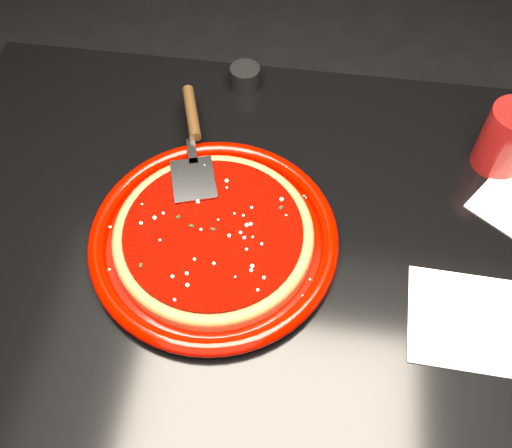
{
  "coord_description": "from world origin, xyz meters",
  "views": [
    {
      "loc": [
        0.02,
        -0.46,
        1.49
      ],
      "look_at": [
        -0.05,
        0.02,
        0.77
      ],
      "focal_mm": 40.0,
      "sensor_mm": 36.0,
      "label": 1
    }
  ],
  "objects": [
    {
      "name": "plate",
      "position": [
        -0.11,
        -0.01,
        0.76
      ],
      "size": [
        0.49,
        0.49,
        0.03
      ],
      "primitive_type": "cylinder",
      "rotation": [
        0.0,
        0.0,
        0.4
      ],
      "color": "#820500",
      "rests_on": "table"
    },
    {
      "name": "cup",
      "position": [
        0.33,
        0.22,
        0.81
      ],
      "size": [
        0.11,
        0.11,
        0.11
      ],
      "primitive_type": "cylinder",
      "rotation": [
        0.0,
        0.0,
        0.36
      ],
      "color": "maroon",
      "rests_on": "table"
    },
    {
      "name": "basil_flecks",
      "position": [
        -0.11,
        -0.01,
        0.79
      ],
      "size": [
        0.24,
        0.24,
        0.0
      ],
      "primitive_type": null,
      "color": "black",
      "rests_on": "plate"
    },
    {
      "name": "table",
      "position": [
        0.0,
        0.0,
        0.38
      ],
      "size": [
        1.2,
        0.8,
        0.75
      ],
      "primitive_type": "cube",
      "color": "black",
      "rests_on": "floor"
    },
    {
      "name": "parmesan_dusting",
      "position": [
        -0.11,
        -0.01,
        0.79
      ],
      "size": [
        0.26,
        0.26,
        0.01
      ],
      "primitive_type": null,
      "color": "beige",
      "rests_on": "plate"
    },
    {
      "name": "pizza_server",
      "position": [
        -0.17,
        0.15,
        0.8
      ],
      "size": [
        0.16,
        0.29,
        0.02
      ],
      "primitive_type": null,
      "rotation": [
        0.0,
        0.0,
        0.31
      ],
      "color": "#B4B6BB",
      "rests_on": "plate"
    },
    {
      "name": "pizza_sauce",
      "position": [
        -0.11,
        -0.01,
        0.78
      ],
      "size": [
        0.35,
        0.35,
        0.01
      ],
      "primitive_type": "cylinder",
      "rotation": [
        0.0,
        0.0,
        0.4
      ],
      "color": "#6E0500",
      "rests_on": "plate"
    },
    {
      "name": "pizza_crust_rim",
      "position": [
        -0.11,
        -0.01,
        0.78
      ],
      "size": [
        0.4,
        0.4,
        0.02
      ],
      "primitive_type": "torus",
      "rotation": [
        0.0,
        0.0,
        0.4
      ],
      "color": "brown",
      "rests_on": "plate"
    },
    {
      "name": "pizza_crust",
      "position": [
        -0.11,
        -0.01,
        0.77
      ],
      "size": [
        0.4,
        0.4,
        0.02
      ],
      "primitive_type": "cylinder",
      "rotation": [
        0.0,
        0.0,
        0.4
      ],
      "color": "brown",
      "rests_on": "plate"
    },
    {
      "name": "ramekin",
      "position": [
        -0.11,
        0.34,
        0.77
      ],
      "size": [
        0.06,
        0.06,
        0.04
      ],
      "primitive_type": "cylinder",
      "rotation": [
        0.0,
        0.0,
        0.15
      ],
      "color": "black",
      "rests_on": "table"
    },
    {
      "name": "napkin_a",
      "position": [
        0.26,
        -0.09,
        0.75
      ],
      "size": [
        0.15,
        0.15,
        0.0
      ],
      "primitive_type": "cube",
      "rotation": [
        0.0,
        0.0,
        -0.03
      ],
      "color": "white",
      "rests_on": "table"
    },
    {
      "name": "floor",
      "position": [
        0.0,
        0.0,
        -0.01
      ],
      "size": [
        4.0,
        4.0,
        0.01
      ],
      "primitive_type": "cube",
      "color": "black",
      "rests_on": "ground"
    }
  ]
}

